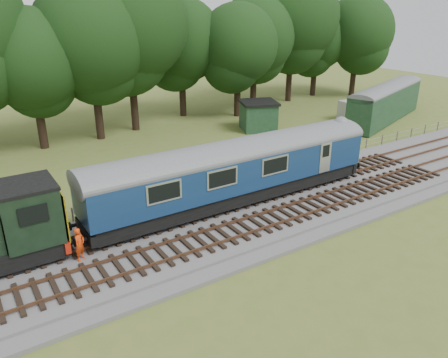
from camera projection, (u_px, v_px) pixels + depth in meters
ground at (208, 228)px, 23.73m from camera, size 120.00×120.00×0.00m
ballast at (208, 226)px, 23.67m from camera, size 70.00×7.00×0.35m
track_north at (195, 212)px, 24.67m from camera, size 67.20×2.40×0.21m
track_south at (224, 234)px, 22.33m from camera, size 67.20×2.40×0.21m
fence at (171, 199)px, 27.23m from camera, size 64.00×0.12×1.00m
tree_line at (87, 134)px, 40.85m from camera, size 70.00×8.00×18.00m
dmu_railcar at (235, 167)px, 25.22m from camera, size 18.05×2.86×3.88m
worker at (80, 244)px, 19.91m from camera, size 0.70×0.68×1.63m
parked_coach at (386, 101)px, 44.66m from camera, size 14.59×7.18×3.72m
shed at (258, 115)px, 41.69m from camera, size 4.38×4.38×2.75m
caravan at (359, 110)px, 45.44m from camera, size 4.38×2.56×2.03m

